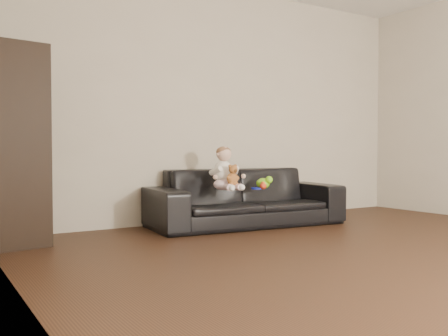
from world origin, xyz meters
TOP-DOWN VIEW (x-y plane):
  - floor at (0.00, 0.00)m, footprint 5.50×5.50m
  - wall_back at (0.00, 2.75)m, footprint 5.00×0.00m
  - wall_left at (-2.50, 0.00)m, footprint 0.00×5.50m
  - sofa at (-0.05, 2.25)m, footprint 2.07×0.97m
  - cabinet at (-2.28, 2.35)m, footprint 0.49×0.61m
  - shelf_item at (-2.26, 2.35)m, footprint 0.21×0.27m
  - baby at (-0.38, 2.14)m, footprint 0.31×0.38m
  - teddy_bear at (-0.37, 2.01)m, footprint 0.12×0.12m
  - toy_green at (0.07, 2.11)m, footprint 0.17×0.19m
  - toy_rattle at (0.01, 2.03)m, footprint 0.08×0.08m
  - toy_blue_disc at (-0.02, 2.09)m, footprint 0.12×0.12m

SIDE VIEW (x-z plane):
  - floor at x=0.00m, z-range 0.00..0.00m
  - sofa at x=-0.05m, z-range 0.00..0.59m
  - toy_blue_disc at x=-0.02m, z-range 0.39..0.40m
  - toy_rattle at x=0.01m, z-range 0.39..0.46m
  - toy_green at x=0.07m, z-range 0.39..0.50m
  - teddy_bear at x=-0.37m, z-range 0.44..0.64m
  - baby at x=-0.38m, z-range 0.36..0.79m
  - cabinet at x=-2.28m, z-range 0.00..1.63m
  - shelf_item at x=-2.26m, z-range 1.04..1.32m
  - wall_back at x=0.00m, z-range -1.20..3.80m
  - wall_left at x=-2.50m, z-range -1.45..4.05m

